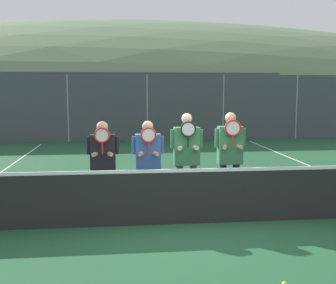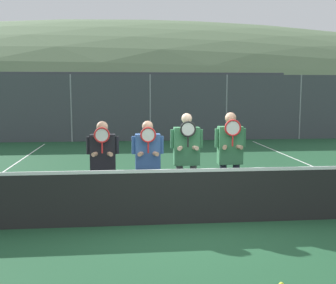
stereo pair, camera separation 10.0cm
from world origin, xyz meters
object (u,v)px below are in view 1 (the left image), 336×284
object	(u,v)px
player_leftmost	(103,160)
player_center_left	(148,160)
player_center_right	(187,154)
car_center	(250,116)
player_rightmost	(230,153)
car_far_left	(37,118)
tennis_ball_on_court	(285,284)
car_left_of_center	(147,117)

from	to	relation	value
player_leftmost	player_center_left	xyz separation A→B (m)	(0.82, -0.08, -0.00)
player_center_right	car_center	size ratio (longest dim) A/B	0.39
player_rightmost	car_far_left	bearing A→B (deg)	114.57
player_center_right	tennis_ball_on_court	size ratio (longest dim) A/B	27.38
player_center_right	tennis_ball_on_court	distance (m)	3.42
player_leftmost	tennis_ball_on_court	size ratio (longest dim) A/B	25.39
player_center_left	player_center_right	size ratio (longest dim) A/B	0.93
player_center_left	car_far_left	xyz separation A→B (m)	(-4.56, 13.45, -0.14)
car_far_left	player_center_right	bearing A→B (deg)	-68.41
player_rightmost	tennis_ball_on_court	world-z (taller)	player_rightmost
player_leftmost	player_rightmost	world-z (taller)	player_rightmost
player_center_right	player_center_left	bearing A→B (deg)	-173.30
car_left_of_center	car_far_left	bearing A→B (deg)	-177.89
car_far_left	car_center	world-z (taller)	car_far_left
player_leftmost	car_left_of_center	xyz separation A→B (m)	(1.62, 13.56, -0.15)
player_rightmost	car_left_of_center	world-z (taller)	player_rightmost
player_leftmost	player_rightmost	distance (m)	2.38
player_center_right	car_far_left	xyz separation A→B (m)	(-5.29, 13.36, -0.21)
player_center_left	tennis_ball_on_court	world-z (taller)	player_center_left
player_rightmost	tennis_ball_on_court	distance (m)	3.35
car_center	tennis_ball_on_court	size ratio (longest dim) A/B	69.67
car_far_left	car_left_of_center	bearing A→B (deg)	2.11
tennis_ball_on_court	car_center	bearing A→B (deg)	74.12
car_far_left	tennis_ball_on_court	bearing A→B (deg)	-70.18
player_leftmost	player_center_left	size ratio (longest dim) A/B	1.00
car_left_of_center	car_center	size ratio (longest dim) A/B	0.98
player_center_left	player_center_right	bearing A→B (deg)	6.70
player_rightmost	car_left_of_center	size ratio (longest dim) A/B	0.40
car_left_of_center	tennis_ball_on_court	bearing A→B (deg)	-87.94
player_rightmost	car_far_left	xyz separation A→B (m)	(-6.12, 13.38, -0.23)
player_center_left	car_left_of_center	distance (m)	13.67
player_leftmost	tennis_ball_on_court	world-z (taller)	player_leftmost
player_center_right	car_left_of_center	distance (m)	13.56
car_center	tennis_ball_on_court	bearing A→B (deg)	-105.88
player_center_left	car_left_of_center	size ratio (longest dim) A/B	0.37
player_center_right	player_rightmost	distance (m)	0.83
player_leftmost	car_left_of_center	bearing A→B (deg)	83.18
player_rightmost	player_center_left	bearing A→B (deg)	-177.40
player_center_left	car_left_of_center	xyz separation A→B (m)	(0.80, 13.65, -0.15)
player_leftmost	car_center	distance (m)	15.60
player_center_right	car_left_of_center	size ratio (longest dim) A/B	0.40
player_leftmost	player_rightmost	xyz separation A→B (m)	(2.38, -0.01, 0.09)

